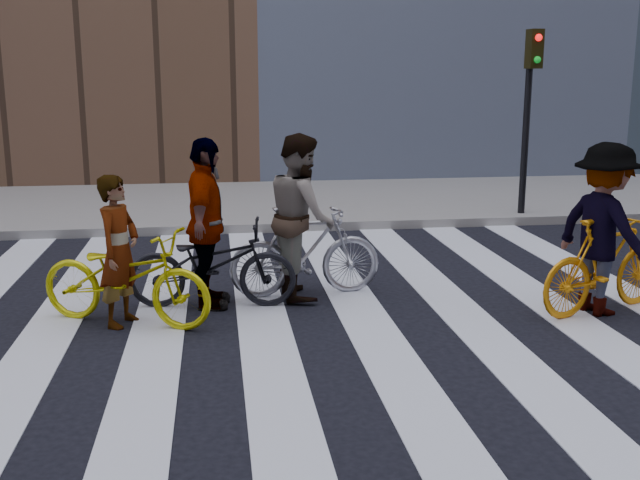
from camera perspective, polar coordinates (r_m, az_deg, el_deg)
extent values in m
plane|color=black|center=(7.70, 0.00, -7.16)|extent=(100.00, 100.00, 0.00)
cube|color=gray|center=(14.92, -3.99, 2.83)|extent=(100.00, 5.00, 0.15)
cube|color=white|center=(7.83, -20.55, -7.61)|extent=(0.55, 10.00, 0.01)
cube|color=white|center=(7.66, -12.43, -7.53)|extent=(0.55, 10.00, 0.01)
cube|color=white|center=(7.64, -4.12, -7.29)|extent=(0.55, 10.00, 0.01)
cube|color=white|center=(7.79, 4.04, -6.91)|extent=(0.55, 10.00, 0.01)
cube|color=white|center=(8.08, 11.74, -6.42)|extent=(0.55, 10.00, 0.01)
cube|color=white|center=(8.50, 18.78, -5.88)|extent=(0.55, 10.00, 0.01)
cylinder|color=black|center=(13.72, 15.41, 7.97)|extent=(0.12, 0.12, 3.20)
cube|color=black|center=(13.55, 16.01, 13.82)|extent=(0.22, 0.28, 0.65)
sphere|color=red|center=(13.42, 16.33, 14.59)|extent=(0.12, 0.12, 0.12)
sphere|color=#0CCC26|center=(13.41, 16.23, 13.05)|extent=(0.12, 0.12, 0.12)
imported|color=#CDC60B|center=(8.10, -14.61, -2.76)|extent=(2.06, 1.43, 1.03)
imported|color=#ABABB5|center=(8.85, -1.12, -0.85)|extent=(1.84, 0.65, 1.09)
imported|color=orange|center=(8.81, 20.89, -1.79)|extent=(1.86, 1.08, 1.08)
imported|color=black|center=(8.51, -8.23, -1.85)|extent=(1.95, 0.86, 0.99)
imported|color=slate|center=(8.04, -15.07, -0.82)|extent=(0.59, 0.69, 1.59)
imported|color=slate|center=(8.76, -1.46, 1.83)|extent=(0.80, 0.99, 1.93)
imported|color=slate|center=(8.70, 20.81, 0.77)|extent=(1.07, 1.38, 1.88)
imported|color=slate|center=(8.41, -8.67, 1.20)|extent=(0.59, 1.17, 1.92)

